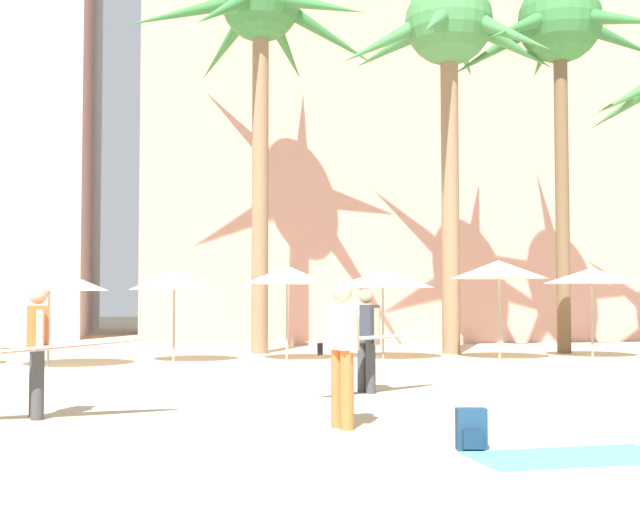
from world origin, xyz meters
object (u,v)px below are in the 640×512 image
Objects in this scene: palm_tree_far_right at (449,43)px; beach_towel at (572,457)px; cafe_umbrella_6 at (287,275)px; backpack at (471,430)px; cafe_umbrella_2 at (174,280)px; person_near_left at (36,347)px; cafe_umbrella_3 at (591,276)px; person_far_right at (368,337)px; palm_tree_center at (261,29)px; cafe_umbrella_5 at (49,278)px; palm_tree_left at (560,37)px; cafe_umbrella_4 at (499,270)px; person_mid_left at (342,348)px; cafe_umbrella_1 at (383,279)px.

beach_towel is (-3.89, -13.93, -8.47)m from palm_tree_far_right.
backpack is at bearing -90.06° from cafe_umbrella_6.
person_near_left is (-1.93, -9.11, -1.02)m from cafe_umbrella_2.
backpack is at bearing -124.08° from cafe_umbrella_3.
cafe_umbrella_3 is (10.47, -0.60, 0.13)m from cafe_umbrella_2.
palm_tree_far_right is at bearing 74.40° from beach_towel.
person_far_right is (0.21, 4.97, 0.71)m from backpack.
cafe_umbrella_2 is at bearing 177.68° from cafe_umbrella_6.
cafe_umbrella_3 is 1.24× the size of beach_towel.
palm_tree_center is 12.67m from person_far_right.
backpack is at bearing -64.30° from cafe_umbrella_5.
backpack is (-7.85, -13.15, -8.56)m from palm_tree_left.
palm_tree_far_right reaches higher than backpack.
person_far_right is (-5.00, -6.39, -1.30)m from cafe_umbrella_4.
person_mid_left is (-8.76, -9.91, -1.13)m from cafe_umbrella_3.
cafe_umbrella_3 reaches higher than person_near_left.
palm_tree_far_right is 12.17m from person_far_right.
cafe_umbrella_1 is at bearing 166.04° from cafe_umbrella_4.
palm_tree_far_right is at bearing 16.38° from cafe_umbrella_6.
person_near_left is at bearing 146.76° from beach_towel.
cafe_umbrella_5 reaches higher than beach_towel.
person_near_left is at bearing -145.54° from cafe_umbrella_3.
cafe_umbrella_4 is 0.95× the size of cafe_umbrella_5.
cafe_umbrella_4 reaches higher than cafe_umbrella_6.
beach_towel is at bearing -48.00° from person_near_left.
palm_tree_center is 7.42m from cafe_umbrella_6.
palm_tree_far_right is 15.08m from person_mid_left.
palm_tree_center reaches higher than cafe_umbrella_1.
person_near_left is at bearing -131.89° from palm_tree_far_right.
cafe_umbrella_3 reaches higher than person_mid_left.
cafe_umbrella_2 is 12.53m from backpack.
cafe_umbrella_2 reaches higher than beach_towel.
palm_tree_left is at bearing 160.58° from backpack.
person_mid_left is at bearing 129.56° from beach_towel.
cafe_umbrella_1 is at bearing -168.59° from palm_tree_left.
palm_tree_left is 16.50m from person_mid_left.
cafe_umbrella_5 is at bearing -145.90° from palm_tree_center.
cafe_umbrella_6 is (-5.20, 0.64, -0.14)m from cafe_umbrella_4.
cafe_umbrella_1 reaches higher than person_mid_left.
person_near_left is 3.90m from person_mid_left.
person_far_right is (2.89, -7.14, -1.03)m from cafe_umbrella_2.
person_far_right is (5.64, -6.30, -1.04)m from cafe_umbrella_5.
palm_tree_left reaches higher than person_mid_left.
cafe_umbrella_2 is at bearing -174.40° from palm_tree_left.
cafe_umbrella_6 is 7.13m from person_far_right.
cafe_umbrella_6 is 1.18× the size of beach_towel.
cafe_umbrella_1 is 11.04m from person_mid_left.
person_near_left is at bearing 174.07° from person_far_right.
palm_tree_left is 6.02× the size of person_mid_left.
cafe_umbrella_6 is (5.44, 0.74, 0.12)m from cafe_umbrella_5.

